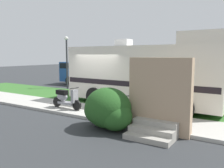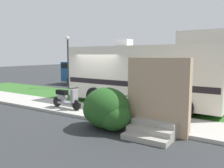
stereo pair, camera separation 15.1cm
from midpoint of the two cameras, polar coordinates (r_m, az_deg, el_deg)
name	(u,v)px [view 2 (the right image)]	position (r m, az deg, el deg)	size (l,w,h in m)	color
ground_plane	(96,106)	(11.68, -3.53, -5.27)	(80.00, 80.00, 0.00)	#2D3033
sidewalk	(80,109)	(10.75, -7.37, -6.07)	(24.00, 2.00, 0.12)	#ADAAA3
grass_strip	(113,100)	(12.88, 0.46, -3.92)	(24.00, 3.40, 0.08)	#336628
motorhome_rv	(146,73)	(11.42, 8.51, 2.55)	(7.58, 2.80, 3.39)	silver
scooter	(65,98)	(10.75, -10.75, -3.32)	(1.69, 0.50, 0.97)	black
bicycle	(122,107)	(9.21, 2.89, -5.43)	(1.67, 0.54, 0.89)	black
pickup_truck_near	(90,73)	(19.75, -5.17, 2.69)	(5.76, 2.54, 1.90)	#1E478C
pickup_truck_far	(209,76)	(19.22, 22.38, 1.87)	(5.37, 2.13, 1.75)	#1E478C
porch_steps	(156,104)	(7.54, 11.16, -4.71)	(2.00, 1.26, 2.40)	#9E998E
bush_by_porch	(106,110)	(8.01, -0.89, -6.23)	(1.93, 1.45, 1.37)	#23511E
bottle_green	(155,120)	(8.53, 10.81, -8.39)	(0.06, 0.06, 0.27)	brown
bottle_spare	(154,117)	(8.76, 10.51, -7.90)	(0.08, 0.08, 0.29)	#19722D
street_lamp_post	(68,57)	(17.52, -10.26, 6.42)	(0.28, 0.28, 3.79)	#333338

